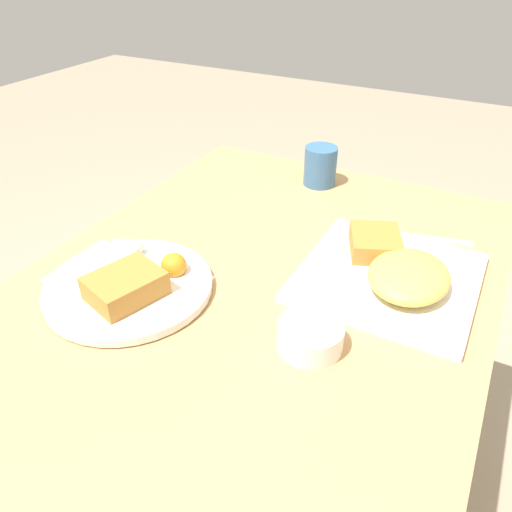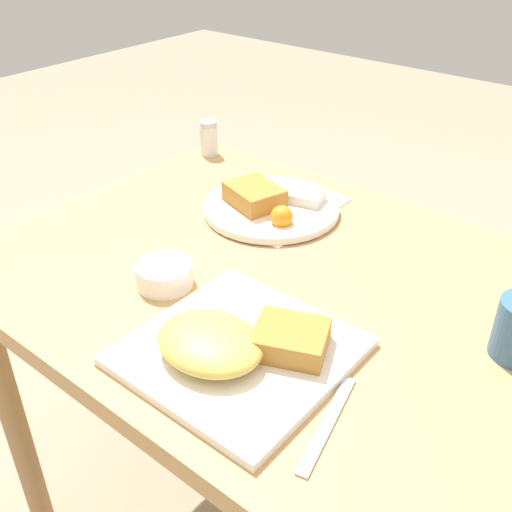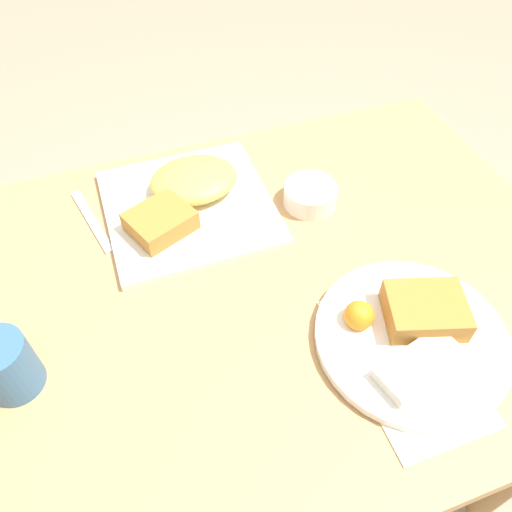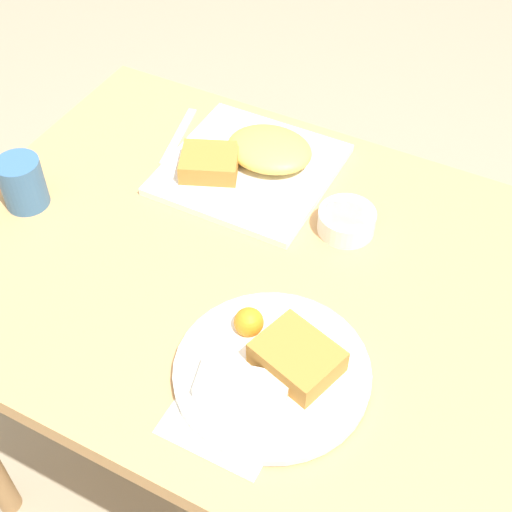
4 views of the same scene
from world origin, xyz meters
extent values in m
plane|color=gray|center=(0.00, 0.00, 0.00)|extent=(8.00, 8.00, 0.00)
cube|color=tan|center=(0.00, 0.00, 0.72)|extent=(1.00, 0.77, 0.04)
cylinder|color=#9F7649|center=(-0.44, -0.32, 0.35)|extent=(0.05, 0.05, 0.70)
cylinder|color=#9F7649|center=(0.44, -0.32, 0.35)|extent=(0.05, 0.05, 0.70)
cube|color=silver|center=(-0.12, 0.20, 0.74)|extent=(0.15, 0.26, 0.00)
cube|color=white|center=(0.09, -0.20, 0.74)|extent=(0.29, 0.29, 0.01)
ellipsoid|color=#E5BC51|center=(0.07, -0.24, 0.77)|extent=(0.16, 0.13, 0.04)
cube|color=#B77A33|center=(0.15, -0.16, 0.77)|extent=(0.13, 0.12, 0.04)
cylinder|color=white|center=(-0.14, 0.17, 0.75)|extent=(0.28, 0.28, 0.01)
cube|color=#B77A33|center=(-0.17, 0.15, 0.77)|extent=(0.13, 0.12, 0.04)
cube|color=silver|center=(-0.12, 0.22, 0.76)|extent=(0.13, 0.08, 0.02)
sphere|color=orange|center=(-0.08, 0.13, 0.77)|extent=(0.04, 0.04, 0.04)
cylinder|color=white|center=(-0.12, -0.14, 0.75)|extent=(0.10, 0.10, 0.04)
cylinder|color=#D1B775|center=(-0.12, -0.14, 0.77)|extent=(0.08, 0.08, 0.00)
cube|color=silver|center=(0.26, -0.23, 0.74)|extent=(0.06, 0.17, 0.00)
cylinder|color=#386693|center=(0.40, 0.05, 0.78)|extent=(0.08, 0.08, 0.09)
camera|label=1|loc=(-0.63, -0.32, 1.25)|focal=35.00mm
camera|label=2|loc=(0.52, -0.69, 1.31)|focal=42.00mm
camera|label=3|loc=(0.19, 0.45, 1.36)|focal=35.00mm
camera|label=4|loc=(-0.38, 0.68, 1.59)|focal=50.00mm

